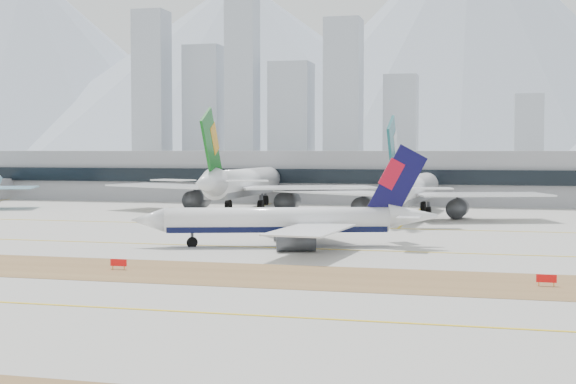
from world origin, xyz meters
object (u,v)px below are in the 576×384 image
(widebody_eva, at_px, (243,184))
(widebody_cathay, at_px, (411,191))
(taxiing_airliner, at_px, (289,221))
(terminal, at_px, (361,176))

(widebody_eva, xyz_separation_m, widebody_cathay, (42.84, -9.26, -0.67))
(taxiing_airliner, distance_m, widebody_cathay, 62.31)
(terminal, bearing_deg, widebody_eva, -115.44)
(taxiing_airliner, relative_size, widebody_eva, 0.68)
(widebody_eva, height_order, terminal, widebody_eva)
(terminal, bearing_deg, widebody_cathay, -70.25)
(taxiing_airliner, distance_m, widebody_eva, 75.94)
(taxiing_airliner, xyz_separation_m, widebody_cathay, (13.60, 60.78, 2.03))
(widebody_cathay, distance_m, terminal, 60.16)
(taxiing_airliner, relative_size, widebody_cathay, 0.76)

